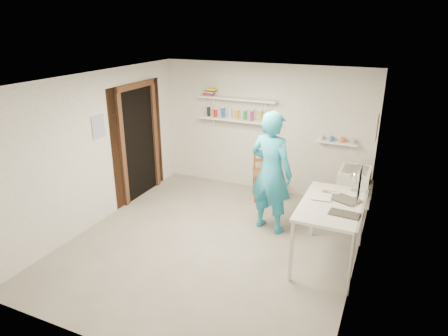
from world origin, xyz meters
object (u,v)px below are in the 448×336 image
at_px(work_table, 329,233).
at_px(wooden_chair, 266,173).
at_px(man, 271,172).
at_px(desk_lamp, 357,177).
at_px(wall_clock, 273,148).
at_px(belfast_sink, 354,178).

bearing_deg(work_table, wooden_chair, 131.29).
xyz_separation_m(man, desk_lamp, (1.23, -0.04, 0.15)).
height_order(wooden_chair, desk_lamp, desk_lamp).
bearing_deg(man, wall_clock, -61.53).
bearing_deg(wall_clock, man, -61.53).
xyz_separation_m(man, wall_clock, (-0.05, 0.21, 0.32)).
xyz_separation_m(belfast_sink, wooden_chair, (-1.54, 0.12, -0.20)).
bearing_deg(wooden_chair, belfast_sink, -27.61).
distance_m(man, wooden_chair, 1.23).
bearing_deg(desk_lamp, man, 178.19).
distance_m(belfast_sink, man, 1.49).
relative_size(work_table, desk_lamp, 8.00).
bearing_deg(belfast_sink, work_table, -94.16).
distance_m(wooden_chair, desk_lamp, 2.07).
xyz_separation_m(wall_clock, wooden_chair, (-0.36, 0.85, -0.77)).
relative_size(wooden_chair, desk_lamp, 6.11).
distance_m(belfast_sink, work_table, 1.54).
height_order(man, wooden_chair, man).
xyz_separation_m(wooden_chair, work_table, (1.43, -1.63, -0.06)).
bearing_deg(man, belfast_sink, -125.75).
relative_size(wooden_chair, work_table, 0.76).
bearing_deg(belfast_sink, wall_clock, -148.18).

